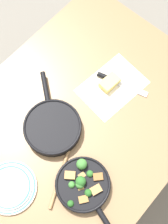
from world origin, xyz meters
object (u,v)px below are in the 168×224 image
object	(u,v)px
wooden_spoon	(66,158)
dinner_plate_stack	(10,187)
skillet_broccoli	(83,184)
cheese_block	(110,83)
grater_knife	(115,81)
skillet_eggs	(53,127)

from	to	relation	value
wooden_spoon	dinner_plate_stack	xyz separation A→B (m)	(0.26, -0.10, 0.01)
skillet_broccoli	dinner_plate_stack	bearing A→B (deg)	-120.63
skillet_broccoli	cheese_block	bearing A→B (deg)	132.90
grater_knife	dinner_plate_stack	bearing A→B (deg)	-108.01
skillet_broccoli	wooden_spoon	distance (m)	0.14
skillet_eggs	wooden_spoon	world-z (taller)	skillet_eggs
grater_knife	dinner_plate_stack	world-z (taller)	dinner_plate_stack
dinner_plate_stack	skillet_broccoli	bearing A→B (deg)	133.08
skillet_eggs	cheese_block	xyz separation A→B (m)	(-0.35, 0.05, -0.01)
skillet_eggs	cheese_block	world-z (taller)	skillet_eggs
wooden_spoon	cheese_block	size ratio (longest dim) A/B	3.41
skillet_broccoli	skillet_eggs	bearing A→B (deg)	176.14
skillet_broccoli	cheese_block	distance (m)	0.51
cheese_block	dinner_plate_stack	bearing A→B (deg)	-0.50
grater_knife	cheese_block	bearing A→B (deg)	-129.42
cheese_block	dinner_plate_stack	xyz separation A→B (m)	(0.67, -0.01, -0.01)
grater_knife	cheese_block	xyz separation A→B (m)	(0.03, -0.01, 0.01)
wooden_spoon	cheese_block	distance (m)	0.43
cheese_block	wooden_spoon	bearing A→B (deg)	12.33
skillet_broccoli	cheese_block	size ratio (longest dim) A/B	3.38
cheese_block	dinner_plate_stack	distance (m)	0.67
wooden_spoon	cheese_block	bearing A→B (deg)	-12.51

